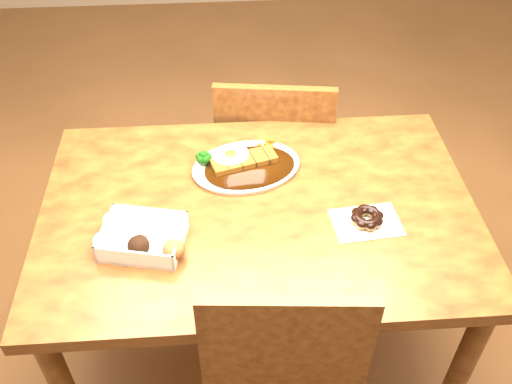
{
  "coord_description": "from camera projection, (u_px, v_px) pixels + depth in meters",
  "views": [
    {
      "loc": [
        -0.09,
        -1.13,
        1.84
      ],
      "look_at": [
        -0.01,
        -0.01,
        0.81
      ],
      "focal_mm": 40.0,
      "sensor_mm": 36.0,
      "label": 1
    }
  ],
  "objects": [
    {
      "name": "pon_de_ring",
      "position": [
        367.0,
        218.0,
        1.51
      ],
      "size": [
        0.19,
        0.14,
        0.03
      ],
      "rotation": [
        0.0,
        0.0,
        0.09
      ],
      "color": "silver",
      "rests_on": "table"
    },
    {
      "name": "donut_box",
      "position": [
        140.0,
        236.0,
        1.45
      ],
      "size": [
        0.24,
        0.2,
        0.06
      ],
      "rotation": [
        0.0,
        0.0,
        -0.21
      ],
      "color": "white",
      "rests_on": "table"
    },
    {
      "name": "ground",
      "position": [
        258.0,
        354.0,
        2.08
      ],
      "size": [
        6.0,
        6.0,
        0.0
      ],
      "primitive_type": "plane",
      "color": "brown",
      "rests_on": "ground"
    },
    {
      "name": "table",
      "position": [
        259.0,
        231.0,
        1.64
      ],
      "size": [
        1.2,
        0.8,
        0.75
      ],
      "color": "#451C0D",
      "rests_on": "ground"
    },
    {
      "name": "katsu_curry_plate",
      "position": [
        244.0,
        164.0,
        1.68
      ],
      "size": [
        0.36,
        0.29,
        0.06
      ],
      "rotation": [
        0.0,
        0.0,
        0.22
      ],
      "color": "white",
      "rests_on": "table"
    },
    {
      "name": "chair_far",
      "position": [
        274.0,
        159.0,
        2.16
      ],
      "size": [
        0.47,
        0.47,
        0.87
      ],
      "rotation": [
        0.0,
        0.0,
        3.0
      ],
      "color": "#451C0D",
      "rests_on": "ground"
    }
  ]
}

